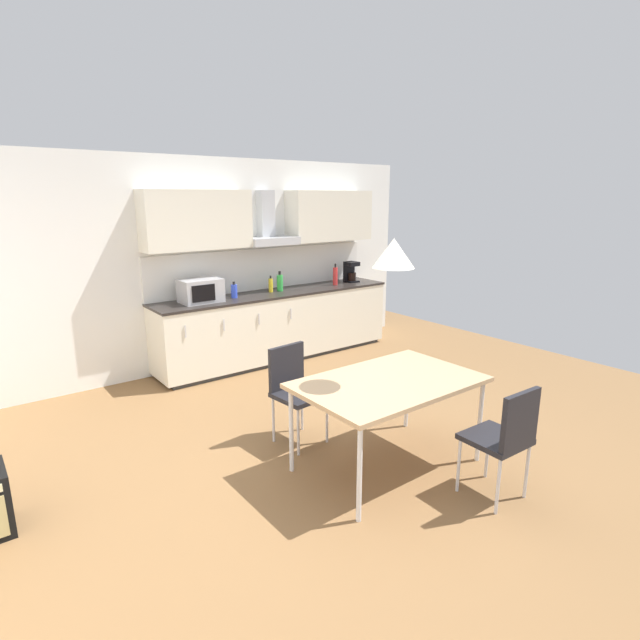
# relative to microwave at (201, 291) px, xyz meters

# --- Properties ---
(ground_plane) EXTENTS (8.65, 8.92, 0.02)m
(ground_plane) POSITION_rel_microwave_xyz_m (-0.02, -2.65, -1.07)
(ground_plane) COLOR brown
(wall_back) EXTENTS (6.92, 0.10, 2.63)m
(wall_back) POSITION_rel_microwave_xyz_m (-0.02, 0.37, 0.26)
(wall_back) COLOR white
(wall_back) RESTS_ON ground_plane
(kitchen_counter) EXTENTS (3.36, 0.66, 0.92)m
(kitchen_counter) POSITION_rel_microwave_xyz_m (1.08, 0.00, -0.60)
(kitchen_counter) COLOR #333333
(kitchen_counter) RESTS_ON ground_plane
(backsplash_tile) EXTENTS (3.34, 0.02, 0.55)m
(backsplash_tile) POSITION_rel_microwave_xyz_m (1.08, 0.31, 0.14)
(backsplash_tile) COLOR silver
(backsplash_tile) RESTS_ON kitchen_counter
(upper_wall_cabinets) EXTENTS (3.34, 0.40, 0.70)m
(upper_wall_cabinets) POSITION_rel_microwave_xyz_m (1.08, 0.15, 0.82)
(upper_wall_cabinets) COLOR silver
(microwave) EXTENTS (0.48, 0.35, 0.28)m
(microwave) POSITION_rel_microwave_xyz_m (0.00, 0.00, 0.00)
(microwave) COLOR #ADADB2
(microwave) RESTS_ON kitchen_counter
(coffee_maker) EXTENTS (0.18, 0.19, 0.30)m
(coffee_maker) POSITION_rel_microwave_xyz_m (2.39, 0.03, 0.01)
(coffee_maker) COLOR black
(coffee_maker) RESTS_ON kitchen_counter
(bottle_green) EXTENTS (0.08, 0.08, 0.27)m
(bottle_green) POSITION_rel_microwave_xyz_m (1.15, 0.03, -0.03)
(bottle_green) COLOR green
(bottle_green) RESTS_ON kitchen_counter
(bottle_blue) EXTENTS (0.08, 0.08, 0.21)m
(bottle_blue) POSITION_rel_microwave_xyz_m (0.44, -0.01, -0.05)
(bottle_blue) COLOR blue
(bottle_blue) RESTS_ON kitchen_counter
(bottle_red) EXTENTS (0.07, 0.07, 0.31)m
(bottle_red) POSITION_rel_microwave_xyz_m (2.04, -0.05, -0.01)
(bottle_red) COLOR red
(bottle_red) RESTS_ON kitchen_counter
(bottle_yellow) EXTENTS (0.06, 0.06, 0.22)m
(bottle_yellow) POSITION_rel_microwave_xyz_m (1.01, 0.04, -0.05)
(bottle_yellow) COLOR yellow
(bottle_yellow) RESTS_ON kitchen_counter
(dining_table) EXTENTS (1.45, 0.93, 0.75)m
(dining_table) POSITION_rel_microwave_xyz_m (0.25, -2.93, -0.36)
(dining_table) COLOR tan
(dining_table) RESTS_ON ground_plane
(chair_far_left) EXTENTS (0.44, 0.44, 0.87)m
(chair_far_left) POSITION_rel_microwave_xyz_m (-0.09, -2.09, -0.53)
(chair_far_left) COLOR black
(chair_far_left) RESTS_ON ground_plane
(chair_near_right) EXTENTS (0.41, 0.41, 0.87)m
(chair_near_right) POSITION_rel_microwave_xyz_m (0.57, -3.78, -0.53)
(chair_near_right) COLOR black
(chair_near_right) RESTS_ON ground_plane
(pendant_lamp) EXTENTS (0.32, 0.32, 0.22)m
(pendant_lamp) POSITION_rel_microwave_xyz_m (0.25, -2.93, 0.69)
(pendant_lamp) COLOR silver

